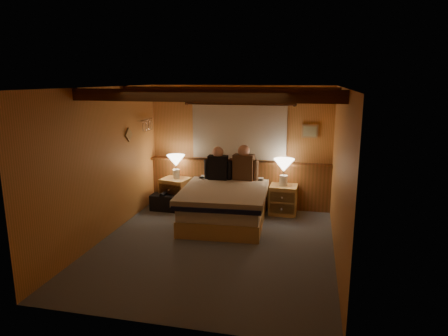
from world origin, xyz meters
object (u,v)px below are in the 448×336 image
(bed, at_px, (225,204))
(person_right, at_px, (244,165))
(person_left, at_px, (218,166))
(nightstand_left, at_px, (176,192))
(lamp_right, at_px, (284,167))
(lamp_left, at_px, (176,162))
(nightstand_right, at_px, (283,200))
(duffel_bag, at_px, (165,202))

(bed, height_order, person_right, person_right)
(person_left, distance_m, person_right, 0.49)
(nightstand_left, bearing_deg, person_left, 5.66)
(bed, height_order, lamp_right, lamp_right)
(nightstand_left, distance_m, person_left, 1.09)
(nightstand_left, distance_m, lamp_right, 2.23)
(lamp_left, bearing_deg, person_left, -8.51)
(nightstand_left, height_order, nightstand_right, nightstand_left)
(nightstand_right, distance_m, person_left, 1.40)
(nightstand_left, bearing_deg, lamp_right, 12.77)
(bed, relative_size, person_left, 2.97)
(nightstand_right, bearing_deg, nightstand_left, -178.48)
(nightstand_left, bearing_deg, person_right, 10.88)
(nightstand_right, relative_size, person_right, 0.80)
(lamp_left, xyz_separation_m, person_left, (0.89, -0.13, -0.01))
(nightstand_left, distance_m, person_right, 1.52)
(nightstand_right, height_order, lamp_left, lamp_left)
(lamp_left, bearing_deg, nightstand_right, -0.63)
(lamp_right, height_order, duffel_bag, lamp_right)
(person_right, bearing_deg, nightstand_left, -177.10)
(nightstand_left, relative_size, duffel_bag, 1.18)
(duffel_bag, bearing_deg, lamp_right, 8.54)
(bed, distance_m, duffel_bag, 1.38)
(lamp_left, height_order, person_left, person_left)
(nightstand_right, distance_m, lamp_left, 2.23)
(person_left, relative_size, duffel_bag, 1.26)
(nightstand_left, distance_m, nightstand_right, 2.15)
(bed, bearing_deg, lamp_left, 144.79)
(lamp_right, height_order, person_left, person_left)
(bed, distance_m, lamp_right, 1.34)
(bed, relative_size, lamp_right, 3.84)
(person_right, distance_m, duffel_bag, 1.71)
(lamp_right, relative_size, person_left, 0.77)
(person_left, bearing_deg, lamp_right, 3.06)
(lamp_left, bearing_deg, lamp_right, -0.11)
(nightstand_right, xyz_separation_m, person_right, (-0.76, -0.04, 0.64))
(bed, xyz_separation_m, duffel_bag, (-1.30, 0.41, -0.17))
(lamp_left, bearing_deg, person_right, -2.50)
(lamp_left, height_order, duffel_bag, lamp_left)
(nightstand_left, height_order, person_left, person_left)
(bed, bearing_deg, person_left, 111.12)
(duffel_bag, bearing_deg, nightstand_left, 65.06)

